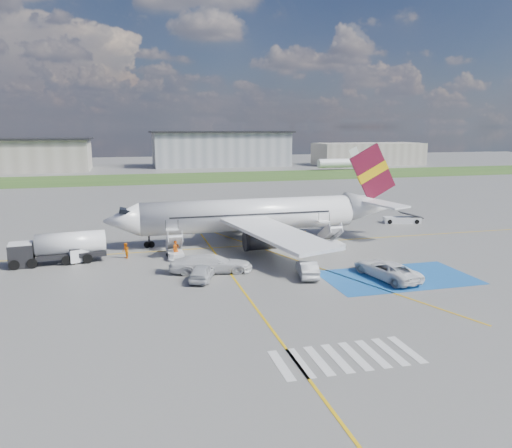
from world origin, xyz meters
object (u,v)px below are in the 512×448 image
(belt_loader, at_px, (402,220))
(car_silver_b, at_px, (307,269))
(van_white_a, at_px, (386,266))
(van_white_b, at_px, (211,261))
(gpu_cart, at_px, (78,256))
(car_silver_a, at_px, (202,272))
(fuel_tanker, at_px, (59,250))
(airliner, at_px, (260,214))

(belt_loader, bearing_deg, car_silver_b, -121.86)
(van_white_a, height_order, van_white_b, van_white_b)
(gpu_cart, distance_m, car_silver_b, 23.90)
(gpu_cart, height_order, car_silver_a, gpu_cart)
(fuel_tanker, distance_m, van_white_a, 33.04)
(van_white_a, bearing_deg, gpu_cart, -34.30)
(gpu_cart, height_order, car_silver_b, gpu_cart)
(car_silver_b, bearing_deg, fuel_tanker, -13.83)
(belt_loader, bearing_deg, van_white_b, -135.59)
(belt_loader, relative_size, van_white_b, 0.98)
(gpu_cart, distance_m, belt_loader, 45.76)
(airliner, bearing_deg, gpu_cart, -167.13)
(car_silver_a, xyz_separation_m, car_silver_b, (9.78, -1.46, 0.01))
(van_white_b, bearing_deg, gpu_cart, 70.65)
(car_silver_a, distance_m, car_silver_b, 9.89)
(car_silver_a, relative_size, car_silver_b, 0.96)
(fuel_tanker, relative_size, van_white_b, 1.60)
(airliner, height_order, gpu_cart, airliner)
(fuel_tanker, height_order, car_silver_a, fuel_tanker)
(gpu_cart, bearing_deg, belt_loader, -10.71)
(belt_loader, distance_m, car_silver_a, 38.61)
(airliner, distance_m, fuel_tanker, 23.37)
(gpu_cart, relative_size, van_white_a, 0.38)
(gpu_cart, distance_m, car_silver_a, 14.84)
(airliner, distance_m, gpu_cart, 21.72)
(gpu_cart, xyz_separation_m, van_white_a, (28.36, -13.01, 0.38))
(belt_loader, distance_m, car_silver_b, 31.69)
(fuel_tanker, distance_m, belt_loader, 47.48)
(belt_loader, relative_size, car_silver_b, 1.24)
(fuel_tanker, bearing_deg, airliner, 4.89)
(van_white_a, bearing_deg, car_silver_b, -27.55)
(belt_loader, relative_size, van_white_a, 1.00)
(fuel_tanker, height_order, van_white_a, fuel_tanker)
(car_silver_a, bearing_deg, belt_loader, -128.24)
(van_white_a, relative_size, van_white_b, 0.98)
(car_silver_b, distance_m, van_white_a, 7.37)
(gpu_cart, distance_m, van_white_b, 14.55)
(belt_loader, xyz_separation_m, car_silver_b, (-23.08, -21.71, 0.36))
(car_silver_a, height_order, car_silver_b, car_silver_b)
(gpu_cart, relative_size, belt_loader, 0.38)
(gpu_cart, height_order, belt_loader, belt_loader)
(airliner, xyz_separation_m, fuel_tanker, (-22.86, -4.42, -2.05))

